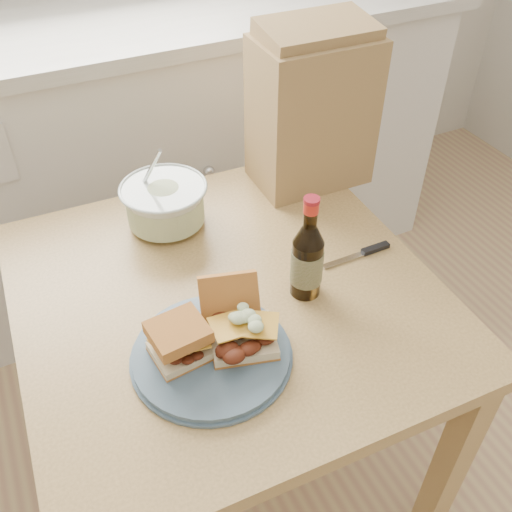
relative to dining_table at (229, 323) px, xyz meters
name	(u,v)px	position (x,y,z in m)	size (l,w,h in m)	color
cabinet_run	(91,166)	(-0.09, 0.94, -0.11)	(2.50, 0.64, 0.94)	white
dining_table	(229,323)	(0.00, 0.00, 0.00)	(0.85, 0.85, 0.69)	tan
plate	(211,354)	(-0.09, -0.15, 0.11)	(0.28, 0.28, 0.02)	#496176
sandwich_left	(179,341)	(-0.14, -0.13, 0.15)	(0.10, 0.10, 0.07)	beige
sandwich_right	(238,321)	(-0.03, -0.13, 0.15)	(0.14, 0.18, 0.10)	beige
coleslaw_bowl	(165,205)	(-0.04, 0.26, 0.15)	(0.20, 0.20, 0.20)	silver
beer_bottle	(307,259)	(0.14, -0.07, 0.19)	(0.06, 0.06, 0.23)	black
knife	(367,251)	(0.32, -0.03, 0.11)	(0.17, 0.02, 0.01)	silver
paper_bag	(312,113)	(0.35, 0.29, 0.28)	(0.27, 0.18, 0.36)	#A07E4D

